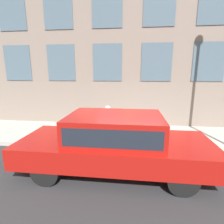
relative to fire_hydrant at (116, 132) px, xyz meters
name	(u,v)px	position (x,y,z in m)	size (l,w,h in m)	color
ground_plane	(129,152)	(-0.59, -0.48, -0.51)	(80.00, 80.00, 0.00)	#2D2D30
sidewalk	(130,136)	(0.84, -0.48, -0.43)	(2.85, 60.00, 0.15)	#B2ADA3
building_facade	(132,27)	(2.41, -0.48, 4.17)	(0.33, 40.00, 9.35)	gray
fire_hydrant	(116,132)	(0.00, 0.00, 0.00)	(0.27, 0.40, 0.69)	gray
person	(108,119)	(0.19, 0.35, 0.44)	(0.32, 0.21, 1.31)	#232328
parked_car_red_near	(115,140)	(-1.73, -0.12, 0.38)	(1.97, 5.14, 1.59)	black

